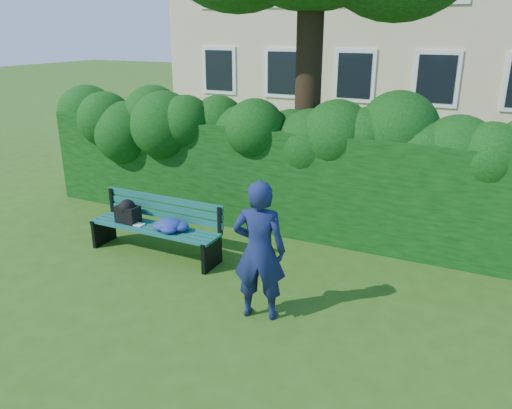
% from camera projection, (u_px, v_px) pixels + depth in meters
% --- Properties ---
extents(ground, '(80.00, 80.00, 0.00)m').
position_uv_depth(ground, '(237.00, 280.00, 7.06)').
color(ground, '#325515').
rests_on(ground, ground).
extents(hedge, '(10.00, 1.00, 1.80)m').
position_uv_depth(hedge, '(297.00, 180.00, 8.63)').
color(hedge, '#0B330B').
rests_on(hedge, ground).
extents(park_bench, '(2.18, 0.57, 0.89)m').
position_uv_depth(park_bench, '(155.00, 224.00, 7.74)').
color(park_bench, '#104C50').
rests_on(park_bench, ground).
extents(man_reading, '(0.73, 0.57, 1.75)m').
position_uv_depth(man_reading, '(259.00, 251.00, 5.92)').
color(man_reading, '#161F4F').
rests_on(man_reading, ground).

